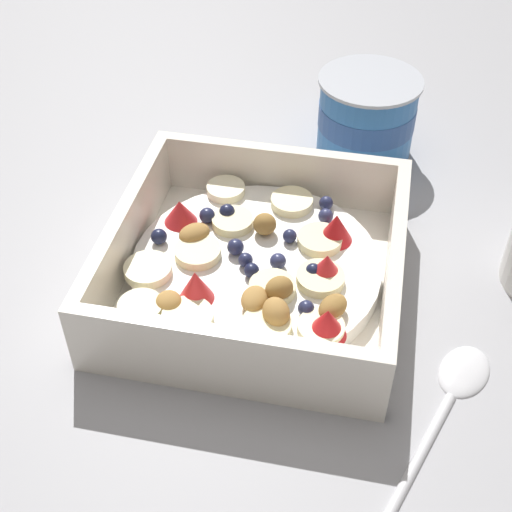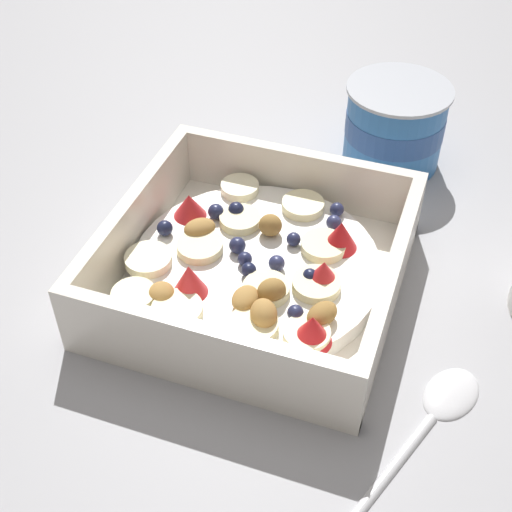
{
  "view_description": "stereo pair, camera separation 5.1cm",
  "coord_description": "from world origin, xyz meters",
  "views": [
    {
      "loc": [
        0.08,
        -0.38,
        0.38
      ],
      "look_at": [
        -0.0,
        -0.01,
        0.03
      ],
      "focal_mm": 49.87,
      "sensor_mm": 36.0,
      "label": 1
    },
    {
      "loc": [
        0.13,
        -0.36,
        0.38
      ],
      "look_at": [
        -0.0,
        -0.01,
        0.03
      ],
      "focal_mm": 49.87,
      "sensor_mm": 36.0,
      "label": 2
    }
  ],
  "objects": [
    {
      "name": "yogurt_cup",
      "position": [
        0.06,
        0.19,
        0.04
      ],
      "size": [
        0.09,
        0.09,
        0.08
      ],
      "color": "#3370B7",
      "rests_on": "ground"
    },
    {
      "name": "ground_plane",
      "position": [
        0.0,
        0.0,
        0.0
      ],
      "size": [
        2.4,
        2.4,
        0.0
      ],
      "primitive_type": "plane",
      "color": "#9E9EA3"
    },
    {
      "name": "fruit_bowl",
      "position": [
        0.0,
        -0.01,
        0.02
      ],
      "size": [
        0.21,
        0.21,
        0.06
      ],
      "color": "white",
      "rests_on": "ground"
    },
    {
      "name": "spoon",
      "position": [
        0.14,
        -0.08,
        0.0
      ],
      "size": [
        0.08,
        0.17,
        0.01
      ],
      "color": "silver",
      "rests_on": "ground"
    }
  ]
}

